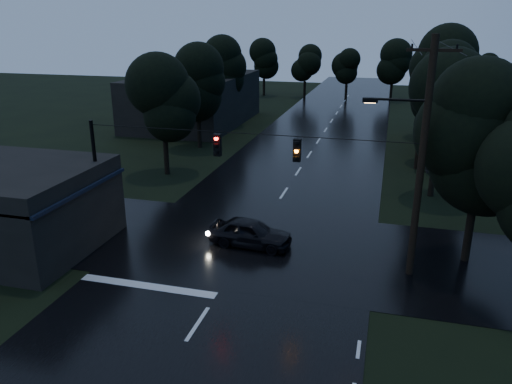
% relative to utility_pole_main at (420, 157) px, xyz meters
% --- Properties ---
extents(main_road, '(12.00, 120.00, 0.02)m').
position_rel_utility_pole_main_xyz_m(main_road, '(-7.41, 19.00, -5.26)').
color(main_road, black).
rests_on(main_road, ground).
extents(cross_street, '(60.00, 9.00, 0.02)m').
position_rel_utility_pole_main_xyz_m(cross_street, '(-7.41, 1.00, -5.26)').
color(cross_street, black).
rests_on(cross_street, ground).
extents(building_far_right, '(10.00, 14.00, 4.40)m').
position_rel_utility_pole_main_xyz_m(building_far_right, '(6.59, 23.00, -3.06)').
color(building_far_right, black).
rests_on(building_far_right, ground).
extents(building_far_left, '(10.00, 16.00, 5.00)m').
position_rel_utility_pole_main_xyz_m(building_far_left, '(-21.41, 29.00, -2.76)').
color(building_far_left, black).
rests_on(building_far_left, ground).
extents(utility_pole_main, '(3.50, 0.30, 10.00)m').
position_rel_utility_pole_main_xyz_m(utility_pole_main, '(0.00, 0.00, 0.00)').
color(utility_pole_main, black).
rests_on(utility_pole_main, ground).
extents(utility_pole_far, '(2.00, 0.30, 7.50)m').
position_rel_utility_pole_main_xyz_m(utility_pole_far, '(0.89, 17.00, -1.38)').
color(utility_pole_far, black).
rests_on(utility_pole_far, ground).
extents(anchor_pole_left, '(0.18, 0.18, 6.00)m').
position_rel_utility_pole_main_xyz_m(anchor_pole_left, '(-14.91, 0.00, -2.26)').
color(anchor_pole_left, black).
rests_on(anchor_pole_left, ground).
extents(span_signals, '(15.00, 0.37, 1.12)m').
position_rel_utility_pole_main_xyz_m(span_signals, '(-6.85, -0.01, -0.01)').
color(span_signals, black).
rests_on(span_signals, ground).
extents(tree_corner_near, '(4.48, 4.48, 9.44)m').
position_rel_utility_pole_main_xyz_m(tree_corner_near, '(2.59, 2.00, 0.74)').
color(tree_corner_near, black).
rests_on(tree_corner_near, ground).
extents(tree_left_a, '(3.92, 3.92, 8.26)m').
position_rel_utility_pole_main_xyz_m(tree_left_a, '(-16.41, 11.00, -0.02)').
color(tree_left_a, black).
rests_on(tree_left_a, ground).
extents(tree_left_b, '(4.20, 4.20, 8.85)m').
position_rel_utility_pole_main_xyz_m(tree_left_b, '(-17.01, 19.00, 0.36)').
color(tree_left_b, black).
rests_on(tree_left_b, ground).
extents(tree_left_c, '(4.48, 4.48, 9.44)m').
position_rel_utility_pole_main_xyz_m(tree_left_c, '(-17.61, 29.00, 0.74)').
color(tree_left_c, black).
rests_on(tree_left_c, ground).
extents(tree_right_a, '(4.20, 4.20, 8.85)m').
position_rel_utility_pole_main_xyz_m(tree_right_a, '(1.59, 11.00, 0.36)').
color(tree_right_a, black).
rests_on(tree_right_a, ground).
extents(tree_right_b, '(4.48, 4.48, 9.44)m').
position_rel_utility_pole_main_xyz_m(tree_right_b, '(2.19, 19.00, 0.74)').
color(tree_right_b, black).
rests_on(tree_right_b, ground).
extents(tree_right_c, '(4.76, 4.76, 10.03)m').
position_rel_utility_pole_main_xyz_m(tree_right_c, '(2.79, 29.00, 1.11)').
color(tree_right_c, black).
rests_on(tree_right_c, ground).
extents(car, '(4.16, 1.93, 1.38)m').
position_rel_utility_pole_main_xyz_m(car, '(-7.36, 0.95, -4.57)').
color(car, black).
rests_on(car, ground).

